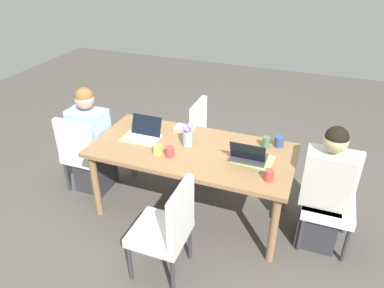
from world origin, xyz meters
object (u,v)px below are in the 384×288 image
(chair_head_right_left_near, at_px, (83,150))
(book_red_cover, at_px, (185,129))
(laptop_head_left_left_mid, at_px, (248,156))
(coffee_mug_far_left, at_px, (266,142))
(person_head_right_left_near, at_px, (92,146))
(coffee_mug_centre_right, at_px, (157,150))
(chair_head_left_left_mid, at_px, (331,194))
(chair_far_left_far, at_px, (168,226))
(dining_table, at_px, (192,156))
(coffee_mug_near_right, at_px, (170,152))
(flower_vase, at_px, (188,135))
(laptop_head_right_left_near, at_px, (145,134))
(coffee_mug_centre_left, at_px, (269,175))
(chair_near_right_near, at_px, (208,136))
(coffee_mug_near_left, at_px, (279,142))
(person_head_left_left_mid, at_px, (324,195))

(chair_head_right_left_near, xyz_separation_m, book_red_cover, (-1.03, -0.37, 0.27))
(laptop_head_left_left_mid, relative_size, coffee_mug_far_left, 2.95)
(person_head_right_left_near, bearing_deg, coffee_mug_centre_right, 166.16)
(chair_head_left_left_mid, xyz_separation_m, chair_far_left_far, (1.19, 0.90, 0.00))
(chair_head_left_left_mid, bearing_deg, dining_table, 4.41)
(chair_head_right_left_near, height_order, laptop_head_left_left_mid, laptop_head_left_left_mid)
(coffee_mug_near_right, bearing_deg, person_head_right_left_near, -12.09)
(chair_head_left_left_mid, xyz_separation_m, book_red_cover, (1.49, -0.22, 0.27))
(coffee_mug_near_right, bearing_deg, flower_vase, -108.55)
(laptop_head_right_left_near, height_order, coffee_mug_centre_left, laptop_head_right_left_near)
(book_red_cover, bearing_deg, laptop_head_right_left_near, 45.04)
(chair_head_left_left_mid, bearing_deg, coffee_mug_far_left, -15.04)
(chair_head_right_left_near, bearing_deg, dining_table, -177.74)
(chair_near_right_near, height_order, book_red_cover, chair_near_right_near)
(laptop_head_right_left_near, relative_size, coffee_mug_centre_left, 3.32)
(laptop_head_right_left_near, bearing_deg, coffee_mug_far_left, -168.46)
(chair_head_left_left_mid, xyz_separation_m, coffee_mug_far_left, (0.64, -0.17, 0.31))
(person_head_right_left_near, relative_size, laptop_head_left_left_mid, 3.73)
(coffee_mug_centre_right, bearing_deg, dining_table, -143.61)
(chair_head_right_left_near, bearing_deg, laptop_head_left_left_mid, -178.82)
(chair_near_right_near, xyz_separation_m, coffee_mug_centre_left, (-0.86, 0.99, 0.30))
(laptop_head_left_left_mid, bearing_deg, coffee_mug_centre_left, 133.38)
(person_head_right_left_near, xyz_separation_m, coffee_mug_near_left, (-1.93, -0.31, 0.28))
(laptop_head_right_left_near, bearing_deg, coffee_mug_near_right, 148.62)
(coffee_mug_far_left, bearing_deg, chair_head_right_left_near, 9.68)
(chair_far_left_far, distance_m, coffee_mug_centre_right, 0.77)
(chair_head_right_left_near, xyz_separation_m, chair_head_left_left_mid, (-2.52, -0.15, 0.00))
(dining_table, bearing_deg, chair_head_right_left_near, 2.26)
(person_head_left_left_mid, relative_size, coffee_mug_far_left, 11.03)
(laptop_head_left_left_mid, xyz_separation_m, coffee_mug_near_right, (0.69, 0.18, 0.00))
(person_head_right_left_near, xyz_separation_m, flower_vase, (-1.11, -0.02, 0.34))
(person_head_left_left_mid, height_order, chair_near_right_near, person_head_left_left_mid)
(chair_head_left_left_mid, height_order, coffee_mug_centre_right, chair_head_left_left_mid)
(chair_head_right_left_near, height_order, coffee_mug_centre_left, chair_head_right_left_near)
(coffee_mug_near_left, bearing_deg, chair_head_left_left_mid, 156.14)
(person_head_right_left_near, xyz_separation_m, laptop_head_left_left_mid, (-1.72, 0.04, 0.27))
(coffee_mug_far_left, height_order, book_red_cover, coffee_mug_far_left)
(person_head_right_left_near, height_order, coffee_mug_far_left, person_head_right_left_near)
(coffee_mug_centre_left, xyz_separation_m, coffee_mug_centre_right, (1.04, -0.06, -0.01))
(chair_far_left_far, height_order, coffee_mug_near_left, chair_far_left_far)
(dining_table, height_order, person_head_right_left_near, person_head_right_left_near)
(laptop_head_left_left_mid, relative_size, coffee_mug_centre_left, 3.32)
(coffee_mug_centre_right, bearing_deg, coffee_mug_near_right, -178.87)
(laptop_head_left_left_mid, distance_m, coffee_mug_near_right, 0.71)
(chair_near_right_near, distance_m, coffee_mug_near_right, 0.98)
(chair_far_left_far, relative_size, coffee_mug_far_left, 8.31)
(chair_head_right_left_near, distance_m, person_head_right_left_near, 0.10)
(chair_head_left_left_mid, relative_size, coffee_mug_centre_left, 9.35)
(chair_far_left_far, xyz_separation_m, chair_near_right_near, (0.18, -1.54, 0.00))
(chair_near_right_near, height_order, laptop_head_left_left_mid, laptop_head_left_left_mid)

